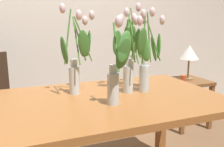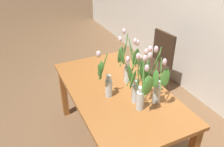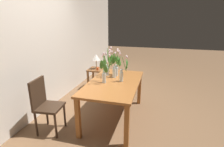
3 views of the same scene
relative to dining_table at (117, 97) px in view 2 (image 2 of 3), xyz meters
name	(u,v)px [view 2 (image 2 of 3)]	position (x,y,z in m)	size (l,w,h in m)	color
ground_plane	(116,142)	(0.00, 0.00, -0.65)	(18.00, 18.00, 0.00)	brown
dining_table	(117,97)	(0.00, 0.00, 0.00)	(1.60, 0.90, 0.74)	#A3602D
tulip_vase_0	(141,91)	(0.38, 0.04, 0.29)	(0.20, 0.18, 0.55)	silver
tulip_vase_1	(106,81)	(0.07, -0.15, 0.27)	(0.12, 0.16, 0.50)	silver
tulip_vase_2	(128,63)	(-0.07, 0.15, 0.32)	(0.24, 0.23, 0.57)	silver
tulip_vase_3	(138,81)	(0.26, 0.07, 0.32)	(0.18, 0.25, 0.52)	silver
tulip_vase_4	(156,84)	(0.35, 0.21, 0.30)	(0.21, 0.17, 0.59)	silver
dining_chair	(157,60)	(-0.71, 1.00, -0.12)	(0.44, 0.44, 0.93)	#382619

